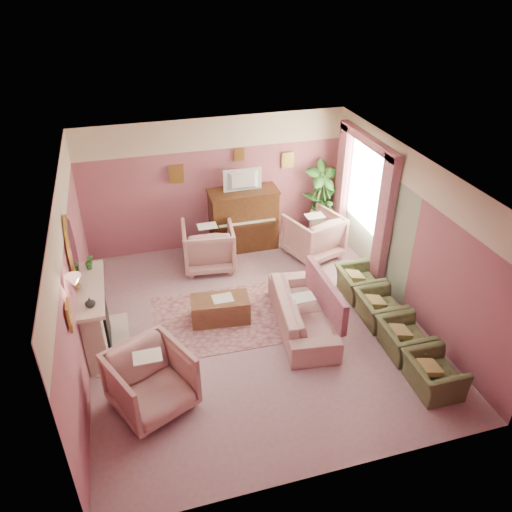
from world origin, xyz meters
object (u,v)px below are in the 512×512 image
object	(u,v)px
sofa	(303,306)
olive_chair_c	(380,305)
coffee_table	(220,309)
olive_chair_b	(405,335)
side_table	(321,226)
olive_chair_d	(359,279)
television	(243,179)
olive_chair_a	(434,370)
floral_armchair_left	(208,244)
floral_armchair_right	(314,233)
piano	(243,220)
floral_armchair_front	(151,379)

from	to	relation	value
sofa	olive_chair_c	world-z (taller)	sofa
coffee_table	olive_chair_b	bearing A→B (deg)	-31.18
side_table	olive_chair_d	bearing A→B (deg)	-92.98
television	olive_chair_a	bearing A→B (deg)	-71.29
olive_chair_b	olive_chair_d	distance (m)	1.64
coffee_table	olive_chair_c	distance (m)	2.76
floral_armchair_left	floral_armchair_right	size ratio (longest dim) A/B	1.00
coffee_table	olive_chair_d	distance (m)	2.64
piano	olive_chair_c	bearing A→B (deg)	-62.97
television	floral_armchair_left	distance (m)	1.49
sofa	floral_armchair_front	xyz separation A→B (m)	(-2.64, -1.09, 0.10)
olive_chair_a	television	bearing A→B (deg)	108.71
sofa	floral_armchair_front	bearing A→B (deg)	-157.46
sofa	olive_chair_c	xyz separation A→B (m)	(1.33, -0.24, -0.07)
sofa	floral_armchair_front	distance (m)	2.86
television	floral_armchair_front	distance (m)	4.72
side_table	olive_chair_c	bearing A→B (deg)	-92.15
floral_armchair_front	coffee_table	bearing A→B (deg)	50.99
coffee_table	olive_chair_c	world-z (taller)	olive_chair_c
piano	floral_armchair_left	distance (m)	1.06
piano	side_table	size ratio (longest dim) A/B	2.00
piano	side_table	xyz separation A→B (m)	(1.71, -0.20, -0.30)
floral_armchair_right	side_table	distance (m)	0.69
olive_chair_c	olive_chair_d	distance (m)	0.82
olive_chair_b	side_table	world-z (taller)	olive_chair_b
coffee_table	side_table	world-z (taller)	side_table
piano	olive_chair_b	xyz separation A→B (m)	(1.60, -3.96, -0.30)
television	floral_armchair_right	bearing A→B (deg)	-27.41
piano	floral_armchair_right	bearing A→B (deg)	-29.09
sofa	floral_armchair_front	size ratio (longest dim) A/B	2.02
television	sofa	world-z (taller)	television
television	olive_chair_b	world-z (taller)	television
piano	coffee_table	bearing A→B (deg)	-113.78
floral_armchair_front	olive_chair_b	world-z (taller)	floral_armchair_front
piano	olive_chair_c	size ratio (longest dim) A/B	1.72
floral_armchair_left	side_table	distance (m)	2.63
coffee_table	floral_armchair_left	size ratio (longest dim) A/B	0.96
sofa	side_table	xyz separation A→B (m)	(1.44, 2.71, -0.07)
television	olive_chair_b	bearing A→B (deg)	-67.72
side_table	floral_armchair_left	bearing A→B (deg)	-171.82
floral_armchair_front	olive_chair_c	size ratio (longest dim) A/B	1.28
sofa	olive_chair_c	bearing A→B (deg)	-10.12
piano	television	distance (m)	0.95
coffee_table	floral_armchair_left	bearing A→B (deg)	84.97
floral_armchair_front	olive_chair_a	xyz separation A→B (m)	(3.97, -0.78, -0.17)
olive_chair_a	olive_chair_d	xyz separation A→B (m)	(0.00, 2.46, 0.00)
olive_chair_b	olive_chair_d	xyz separation A→B (m)	(0.00, 1.64, 0.00)
sofa	olive_chair_a	xyz separation A→B (m)	(1.33, -1.88, -0.07)
olive_chair_a	side_table	bearing A→B (deg)	88.62
coffee_table	sofa	distance (m)	1.43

